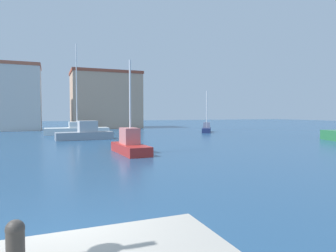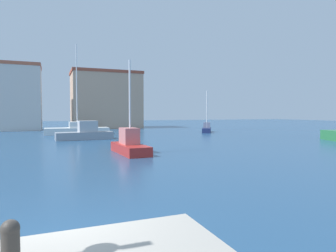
# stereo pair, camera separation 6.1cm
# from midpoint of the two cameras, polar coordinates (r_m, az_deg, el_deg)

# --- Properties ---
(water) EXTENTS (160.00, 160.00, 0.00)m
(water) POSITION_cam_midpoint_polar(r_m,az_deg,el_deg) (29.50, 8.65, -2.65)
(water) COLOR navy
(water) RESTS_ON ground
(mooring_bollard) EXTENTS (0.20, 0.20, 0.58)m
(mooring_bollard) POSITION_cam_midpoint_polar(r_m,az_deg,el_deg) (3.79, -27.99, -19.61)
(mooring_bollard) COLOR #38332D
(mooring_bollard) RESTS_ON pier_quay
(sailboat_navy_mid_harbor) EXTENTS (3.18, 4.25, 5.71)m
(sailboat_navy_mid_harbor) POSITION_cam_midpoint_polar(r_m,az_deg,el_deg) (40.99, 7.47, -0.50)
(sailboat_navy_mid_harbor) COLOR #19234C
(sailboat_navy_mid_harbor) RESTS_ON water
(sailboat_red_far_right) EXTENTS (1.69, 4.51, 6.09)m
(sailboat_red_far_right) POSITION_cam_midpoint_polar(r_m,az_deg,el_deg) (19.40, -7.47, -3.57)
(sailboat_red_far_right) COLOR #B22823
(sailboat_red_far_right) RESTS_ON water
(sailboat_white_behind_lamppost) EXTENTS (7.73, 2.62, 11.25)m
(sailboat_white_behind_lamppost) POSITION_cam_midpoint_polar(r_m,az_deg,el_deg) (38.52, -17.23, -0.63)
(sailboat_white_behind_lamppost) COLOR white
(sailboat_white_behind_lamppost) RESTS_ON water
(motorboat_grey_far_left) EXTENTS (5.58, 2.16, 1.88)m
(motorboat_grey_far_left) POSITION_cam_midpoint_polar(r_m,az_deg,el_deg) (30.50, -15.84, -1.35)
(motorboat_grey_far_left) COLOR gray
(motorboat_grey_far_left) RESTS_ON water
(waterfront_apartments) EXTENTS (7.57, 5.88, 10.21)m
(waterfront_apartments) POSITION_cam_midpoint_polar(r_m,az_deg,el_deg) (51.02, -27.68, 5.00)
(waterfront_apartments) COLOR beige
(waterfront_apartments) RESTS_ON ground
(warehouse_block) EXTENTS (11.92, 8.09, 9.97)m
(warehouse_block) POSITION_cam_midpoint_polar(r_m,az_deg,el_deg) (53.79, -12.09, 4.95)
(warehouse_block) COLOR tan
(warehouse_block) RESTS_ON ground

